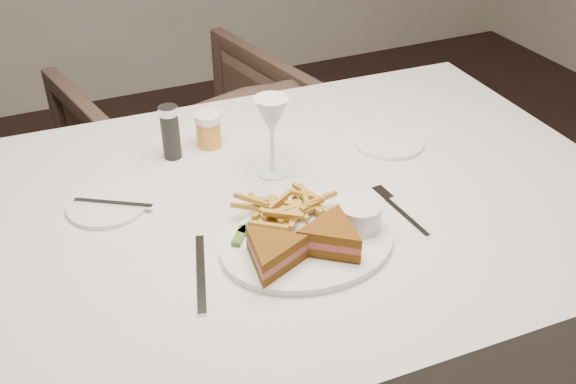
{
  "coord_description": "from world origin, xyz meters",
  "views": [
    {
      "loc": [
        -0.41,
        -0.72,
        1.48
      ],
      "look_at": [
        -0.0,
        0.21,
        0.8
      ],
      "focal_mm": 40.0,
      "sensor_mm": 36.0,
      "label": 1
    }
  ],
  "objects": [
    {
      "name": "chair_far",
      "position": [
        0.06,
        1.19,
        0.36
      ],
      "size": [
        0.82,
        0.79,
        0.72
      ],
      "primitive_type": "imported",
      "rotation": [
        0.0,
        0.0,
        3.35
      ],
      "color": "#4B372E",
      "rests_on": "ground"
    },
    {
      "name": "table_setting",
      "position": [
        -0.01,
        0.2,
        0.79
      ],
      "size": [
        0.8,
        0.62,
        0.18
      ],
      "color": "white",
      "rests_on": "table"
    },
    {
      "name": "table",
      "position": [
        -0.0,
        0.26,
        0.38
      ],
      "size": [
        1.48,
        1.02,
        0.75
      ],
      "primitive_type": "cube",
      "rotation": [
        0.0,
        0.0,
        -0.04
      ],
      "color": "silver",
      "rests_on": "ground"
    }
  ]
}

